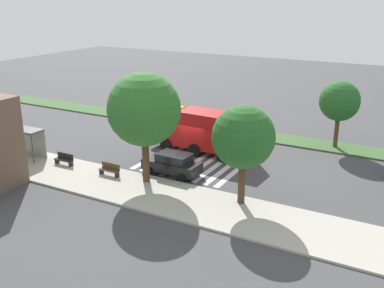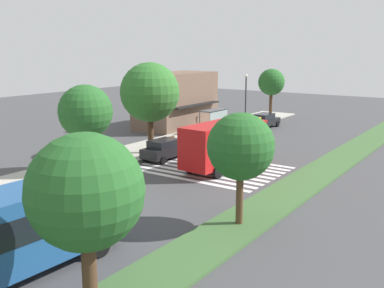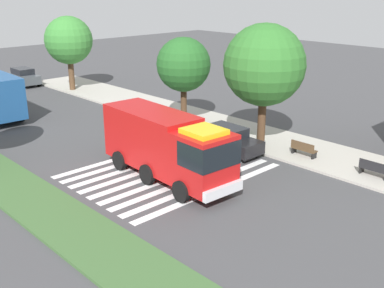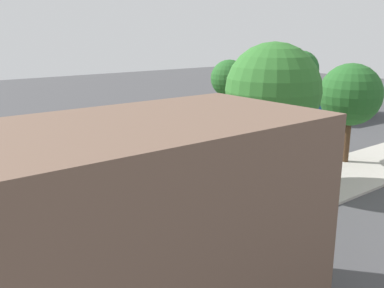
# 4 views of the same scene
# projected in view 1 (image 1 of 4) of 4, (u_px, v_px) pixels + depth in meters

# --- Properties ---
(ground_plane) EXTENTS (120.00, 120.00, 0.00)m
(ground_plane) POSITION_uv_depth(u_px,v_px,m) (192.00, 154.00, 37.90)
(ground_plane) COLOR #424244
(sidewalk) EXTENTS (60.00, 4.96, 0.14)m
(sidewalk) POSITION_uv_depth(u_px,v_px,m) (134.00, 189.00, 30.94)
(sidewalk) COLOR #ADA89E
(sidewalk) RESTS_ON ground_plane
(median_strip) EXTENTS (60.00, 3.00, 0.14)m
(median_strip) POSITION_uv_depth(u_px,v_px,m) (229.00, 131.00, 44.01)
(median_strip) COLOR #3D6033
(median_strip) RESTS_ON ground_plane
(crosswalk) EXTENTS (7.65, 10.59, 0.01)m
(crosswalk) POSITION_uv_depth(u_px,v_px,m) (205.00, 156.00, 37.37)
(crosswalk) COLOR silver
(crosswalk) RESTS_ON ground_plane
(fire_truck) EXTENTS (8.92, 3.10, 3.58)m
(fire_truck) POSITION_uv_depth(u_px,v_px,m) (199.00, 129.00, 37.86)
(fire_truck) COLOR #B71414
(fire_truck) RESTS_ON ground_plane
(parked_car_mid) EXTENTS (4.40, 2.15, 1.68)m
(parked_car_mid) POSITION_uv_depth(u_px,v_px,m) (173.00, 164.00, 33.33)
(parked_car_mid) COLOR black
(parked_car_mid) RESTS_ON ground_plane
(parked_car_east) EXTENTS (4.60, 2.14, 1.66)m
(parked_car_east) POSITION_uv_depth(u_px,v_px,m) (1.00, 129.00, 41.92)
(parked_car_east) COLOR black
(parked_car_east) RESTS_ON ground_plane
(bus_stop_shelter) EXTENTS (3.50, 1.40, 2.46)m
(bus_stop_shelter) POSITION_uv_depth(u_px,v_px,m) (26.00, 136.00, 36.47)
(bus_stop_shelter) COLOR #4C4C51
(bus_stop_shelter) RESTS_ON sidewalk
(bench_near_shelter) EXTENTS (1.60, 0.50, 0.90)m
(bench_near_shelter) POSITION_uv_depth(u_px,v_px,m) (64.00, 159.00, 35.04)
(bench_near_shelter) COLOR black
(bench_near_shelter) RESTS_ON sidewalk
(bench_west_of_shelter) EXTENTS (1.60, 0.50, 0.90)m
(bench_west_of_shelter) POSITION_uv_depth(u_px,v_px,m) (110.00, 169.00, 32.99)
(bench_west_of_shelter) COLOR #4C3823
(bench_west_of_shelter) RESTS_ON sidewalk
(sidewalk_tree_west) EXTENTS (3.93, 3.93, 6.36)m
(sidewalk_tree_west) POSITION_uv_depth(u_px,v_px,m) (243.00, 138.00, 27.40)
(sidewalk_tree_west) COLOR #47301E
(sidewalk_tree_west) RESTS_ON sidewalk
(sidewalk_tree_center) EXTENTS (5.05, 5.05, 7.76)m
(sidewalk_tree_center) POSITION_uv_depth(u_px,v_px,m) (144.00, 110.00, 30.47)
(sidewalk_tree_center) COLOR #47301E
(sidewalk_tree_center) RESTS_ON sidewalk
(median_tree_west) EXTENTS (3.43, 3.43, 5.78)m
(median_tree_west) POSITION_uv_depth(u_px,v_px,m) (340.00, 101.00, 38.05)
(median_tree_west) COLOR #513823
(median_tree_west) RESTS_ON median_strip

